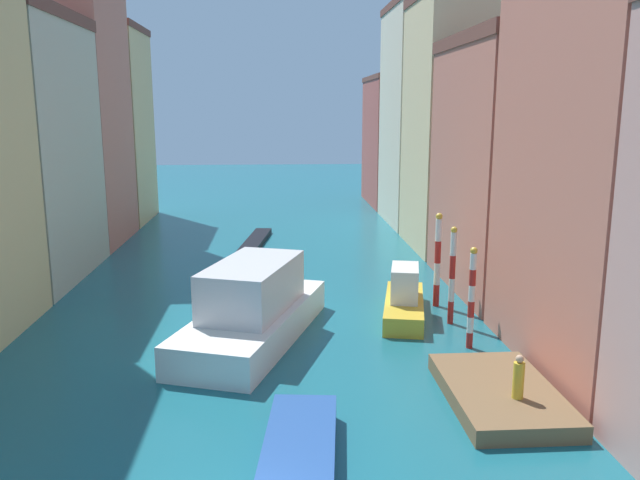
{
  "coord_description": "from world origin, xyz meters",
  "views": [
    {
      "loc": [
        0.95,
        -12.55,
        9.74
      ],
      "look_at": [
        3.61,
        27.29,
        1.5
      ],
      "focal_mm": 35.84,
      "sensor_mm": 36.0,
      "label": 1
    }
  ],
  "objects_px": {
    "motorboat_0": "(300,449)",
    "mooring_pole_1": "(452,275)",
    "vaporetto_white": "(253,309)",
    "person_on_dock": "(518,378)",
    "mooring_pole_0": "(472,297)",
    "mooring_pole_2": "(438,259)",
    "gondola_black": "(253,244)",
    "motorboat_1": "(404,299)",
    "waterfront_dock": "(500,394)"
  },
  "relations": [
    {
      "from": "mooring_pole_1",
      "to": "mooring_pole_2",
      "type": "height_order",
      "value": "mooring_pole_2"
    },
    {
      "from": "waterfront_dock",
      "to": "mooring_pole_0",
      "type": "distance_m",
      "value": 5.34
    },
    {
      "from": "gondola_black",
      "to": "motorboat_0",
      "type": "xyz_separation_m",
      "value": [
        2.33,
        -28.82,
        0.2
      ]
    },
    {
      "from": "mooring_pole_1",
      "to": "motorboat_1",
      "type": "height_order",
      "value": "mooring_pole_1"
    },
    {
      "from": "motorboat_0",
      "to": "person_on_dock",
      "type": "bearing_deg",
      "value": 18.39
    },
    {
      "from": "motorboat_0",
      "to": "mooring_pole_1",
      "type": "bearing_deg",
      "value": 57.04
    },
    {
      "from": "motorboat_1",
      "to": "mooring_pole_0",
      "type": "bearing_deg",
      "value": -65.54
    },
    {
      "from": "waterfront_dock",
      "to": "gondola_black",
      "type": "relative_size",
      "value": 0.57
    },
    {
      "from": "person_on_dock",
      "to": "motorboat_0",
      "type": "bearing_deg",
      "value": -161.61
    },
    {
      "from": "vaporetto_white",
      "to": "motorboat_0",
      "type": "height_order",
      "value": "vaporetto_white"
    },
    {
      "from": "vaporetto_white",
      "to": "motorboat_0",
      "type": "xyz_separation_m",
      "value": [
        1.64,
        -9.9,
        -0.96
      ]
    },
    {
      "from": "mooring_pole_2",
      "to": "gondola_black",
      "type": "relative_size",
      "value": 0.45
    },
    {
      "from": "mooring_pole_0",
      "to": "vaporetto_white",
      "type": "distance_m",
      "value": 9.15
    },
    {
      "from": "person_on_dock",
      "to": "waterfront_dock",
      "type": "bearing_deg",
      "value": 103.1
    },
    {
      "from": "mooring_pole_2",
      "to": "motorboat_0",
      "type": "xyz_separation_m",
      "value": [
        -7.35,
        -14.02,
        -2.03
      ]
    },
    {
      "from": "vaporetto_white",
      "to": "person_on_dock",
      "type": "bearing_deg",
      "value": -40.75
    },
    {
      "from": "waterfront_dock",
      "to": "mooring_pole_1",
      "type": "height_order",
      "value": "mooring_pole_1"
    },
    {
      "from": "waterfront_dock",
      "to": "mooring_pole_2",
      "type": "distance_m",
      "value": 10.94
    },
    {
      "from": "mooring_pole_2",
      "to": "gondola_black",
      "type": "bearing_deg",
      "value": 123.19
    },
    {
      "from": "mooring_pole_0",
      "to": "gondola_black",
      "type": "height_order",
      "value": "mooring_pole_0"
    },
    {
      "from": "vaporetto_white",
      "to": "motorboat_1",
      "type": "relative_size",
      "value": 1.71
    },
    {
      "from": "person_on_dock",
      "to": "motorboat_0",
      "type": "distance_m",
      "value": 7.54
    },
    {
      "from": "person_on_dock",
      "to": "gondola_black",
      "type": "height_order",
      "value": "person_on_dock"
    },
    {
      "from": "motorboat_0",
      "to": "mooring_pole_0",
      "type": "bearing_deg",
      "value": 48.48
    },
    {
      "from": "mooring_pole_0",
      "to": "motorboat_1",
      "type": "relative_size",
      "value": 0.67
    },
    {
      "from": "person_on_dock",
      "to": "mooring_pole_1",
      "type": "height_order",
      "value": "mooring_pole_1"
    },
    {
      "from": "mooring_pole_1",
      "to": "motorboat_1",
      "type": "distance_m",
      "value": 2.69
    },
    {
      "from": "vaporetto_white",
      "to": "mooring_pole_0",
      "type": "bearing_deg",
      "value": -10.25
    },
    {
      "from": "mooring_pole_1",
      "to": "person_on_dock",
      "type": "bearing_deg",
      "value": -91.59
    },
    {
      "from": "gondola_black",
      "to": "motorboat_0",
      "type": "distance_m",
      "value": 28.92
    },
    {
      "from": "mooring_pole_0",
      "to": "gondola_black",
      "type": "bearing_deg",
      "value": 115.19
    },
    {
      "from": "waterfront_dock",
      "to": "mooring_pole_0",
      "type": "relative_size",
      "value": 1.39
    },
    {
      "from": "vaporetto_white",
      "to": "motorboat_1",
      "type": "bearing_deg",
      "value": 20.11
    },
    {
      "from": "motorboat_0",
      "to": "mooring_pole_2",
      "type": "bearing_deg",
      "value": 62.35
    },
    {
      "from": "mooring_pole_0",
      "to": "gondola_black",
      "type": "distance_m",
      "value": 22.79
    },
    {
      "from": "mooring_pole_0",
      "to": "vaporetto_white",
      "type": "height_order",
      "value": "mooring_pole_0"
    },
    {
      "from": "gondola_black",
      "to": "motorboat_1",
      "type": "xyz_separation_m",
      "value": [
        7.75,
        -16.34,
        0.66
      ]
    },
    {
      "from": "vaporetto_white",
      "to": "mooring_pole_2",
      "type": "bearing_deg",
      "value": 24.64
    },
    {
      "from": "motorboat_1",
      "to": "motorboat_0",
      "type": "bearing_deg",
      "value": -113.45
    },
    {
      "from": "person_on_dock",
      "to": "vaporetto_white",
      "type": "relative_size",
      "value": 0.13
    },
    {
      "from": "person_on_dock",
      "to": "vaporetto_white",
      "type": "distance_m",
      "value": 11.55
    },
    {
      "from": "vaporetto_white",
      "to": "motorboat_0",
      "type": "relative_size",
      "value": 1.99
    },
    {
      "from": "mooring_pole_2",
      "to": "mooring_pole_1",
      "type": "bearing_deg",
      "value": -89.85
    },
    {
      "from": "waterfront_dock",
      "to": "mooring_pole_1",
      "type": "xyz_separation_m",
      "value": [
        0.47,
        8.04,
        2.03
      ]
    },
    {
      "from": "motorboat_0",
      "to": "vaporetto_white",
      "type": "bearing_deg",
      "value": 99.41
    },
    {
      "from": "waterfront_dock",
      "to": "motorboat_1",
      "type": "height_order",
      "value": "motorboat_1"
    },
    {
      "from": "person_on_dock",
      "to": "mooring_pole_0",
      "type": "distance_m",
      "value": 5.99
    },
    {
      "from": "waterfront_dock",
      "to": "mooring_pole_2",
      "type": "bearing_deg",
      "value": 87.53
    },
    {
      "from": "vaporetto_white",
      "to": "motorboat_1",
      "type": "xyz_separation_m",
      "value": [
        7.06,
        2.58,
        -0.51
      ]
    },
    {
      "from": "mooring_pole_2",
      "to": "gondola_black",
      "type": "height_order",
      "value": "mooring_pole_2"
    }
  ]
}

